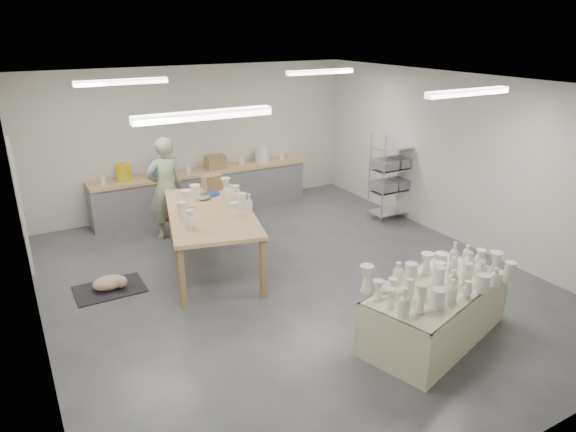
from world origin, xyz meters
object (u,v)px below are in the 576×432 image
potter (165,189)px  red_stool (164,218)px  drying_table (436,308)px  work_table (211,209)px

potter → red_stool: potter is taller
drying_table → red_stool: (-1.94, 5.16, -0.13)m
potter → red_stool: (0.00, 0.27, -0.67)m
drying_table → red_stool: size_ratio=6.46×
drying_table → potter: potter is taller
potter → work_table: bearing=97.0°
work_table → red_stool: work_table is taller
work_table → potter: (-0.32, 1.45, -0.00)m
drying_table → potter: size_ratio=1.18×
work_table → potter: potter is taller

